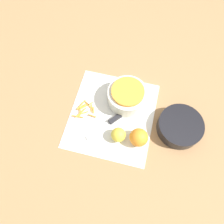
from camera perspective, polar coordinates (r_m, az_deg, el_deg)
name	(u,v)px	position (r m, az deg, el deg)	size (l,w,h in m)	color
ground_plane	(112,115)	(1.01, 0.00, -0.83)	(4.00, 4.00, 0.00)	#9E754C
cutting_board	(112,115)	(1.00, 0.00, -0.76)	(0.41, 0.38, 0.01)	silver
bowl_speckled	(127,96)	(1.00, 4.00, 4.24)	(0.18, 0.18, 0.09)	silver
bowl_dark	(180,127)	(1.00, 17.30, -3.64)	(0.19, 0.19, 0.06)	black
knife	(116,118)	(0.99, 0.96, -1.51)	(0.20, 0.17, 0.02)	#232328
orange_left	(139,137)	(0.93, 7.01, -6.61)	(0.08, 0.08, 0.08)	orange
lemon	(118,135)	(0.94, 1.68, -5.97)	(0.06, 0.06, 0.06)	gold
peel_pile	(85,109)	(1.02, -7.19, 0.65)	(0.10, 0.11, 0.01)	orange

